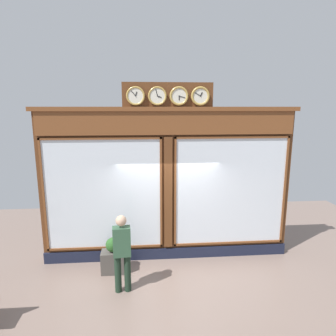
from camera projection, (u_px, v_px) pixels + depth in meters
shop_facade at (168, 184)px, 7.35m from camera, size 6.31×0.42×4.39m
pedestrian at (122, 250)px, 6.07m from camera, size 0.38×0.25×1.69m
planter_box at (114, 262)px, 6.93m from camera, size 0.56×0.36×0.52m
planter_shrub at (113, 245)px, 6.85m from camera, size 0.34×0.34×0.34m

